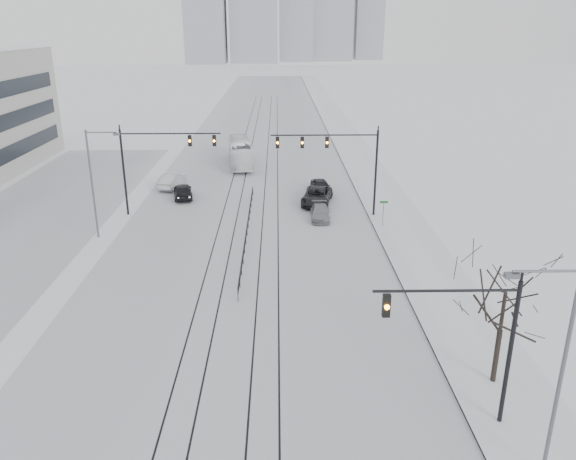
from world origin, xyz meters
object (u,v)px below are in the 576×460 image
object	(u,v)px
sedan_sb_inner	(183,191)
bare_tree	(504,302)
sedan_nb_right	(320,213)
sedan_nb_far	(321,187)
sedan_sb_outer	(172,181)
sedan_nb_front	(317,196)
traffic_mast_near	(475,334)
box_truck	(240,153)

from	to	relation	value
sedan_sb_inner	bare_tree	bearing A→B (deg)	111.07
sedan_nb_right	sedan_nb_far	distance (m)	8.52
sedan_sb_outer	sedan_nb_front	bearing A→B (deg)	170.23
traffic_mast_near	sedan_nb_right	distance (m)	28.89
sedan_sb_outer	box_truck	world-z (taller)	box_truck
sedan_nb_front	sedan_nb_far	bearing A→B (deg)	90.52
sedan_nb_right	box_truck	size ratio (longest dim) A/B	0.37
traffic_mast_near	sedan_nb_right	bearing A→B (deg)	98.71
box_truck	traffic_mast_near	bearing A→B (deg)	98.36
sedan_nb_far	box_truck	bearing A→B (deg)	115.92
traffic_mast_near	bare_tree	xyz separation A→B (m)	(2.41, 3.00, -0.07)
sedan_sb_inner	sedan_sb_outer	distance (m)	4.33
sedan_sb_inner	traffic_mast_near	bearing A→B (deg)	105.78
sedan_sb_outer	sedan_nb_far	xyz separation A→B (m)	(16.14, -2.30, -0.06)
bare_tree	sedan_sb_inner	xyz separation A→B (m)	(-20.32, 32.14, -3.72)
sedan_sb_inner	sedan_nb_far	bearing A→B (deg)	175.25
bare_tree	sedan_sb_inner	bearing A→B (deg)	122.30
sedan_sb_inner	sedan_nb_front	world-z (taller)	sedan_nb_front
bare_tree	sedan_sb_outer	world-z (taller)	bare_tree
traffic_mast_near	sedan_sb_inner	size ratio (longest dim) A/B	1.55
bare_tree	sedan_nb_far	world-z (taller)	bare_tree
sedan_sb_outer	sedan_nb_right	bearing A→B (deg)	156.83
sedan_sb_outer	box_truck	distance (m)	12.61
sedan_nb_right	sedan_nb_far	bearing A→B (deg)	87.15
bare_tree	sedan_nb_right	bearing A→B (deg)	104.93
sedan_nb_right	sedan_sb_outer	bearing A→B (deg)	147.14
traffic_mast_near	sedan_sb_inner	distance (m)	39.63
sedan_nb_right	box_truck	world-z (taller)	box_truck
traffic_mast_near	sedan_nb_far	xyz separation A→B (m)	(-3.59, 36.77, -3.84)
sedan_nb_right	sedan_sb_inner	bearing A→B (deg)	155.33
bare_tree	sedan_sb_inner	world-z (taller)	bare_tree
box_truck	sedan_nb_right	bearing A→B (deg)	105.65
sedan_nb_right	box_truck	xyz separation A→B (m)	(-8.57, 21.35, 0.96)
box_truck	sedan_nb_far	bearing A→B (deg)	119.67
box_truck	sedan_sb_outer	bearing A→B (deg)	50.90
traffic_mast_near	sedan_nb_right	size ratio (longest dim) A/B	1.66
traffic_mast_near	box_truck	distance (m)	51.38
traffic_mast_near	sedan_nb_far	world-z (taller)	traffic_mast_near
sedan_sb_inner	sedan_nb_far	xyz separation A→B (m)	(14.32, 1.62, -0.05)
bare_tree	box_truck	distance (m)	49.17
bare_tree	sedan_nb_far	bearing A→B (deg)	100.08
sedan_sb_inner	sedan_sb_outer	size ratio (longest dim) A/B	0.95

